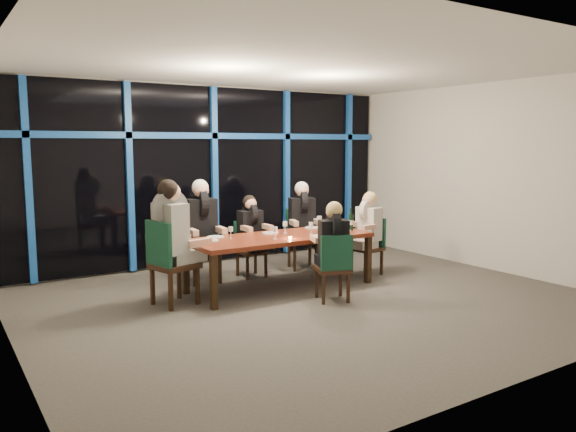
{
  "coord_description": "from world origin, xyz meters",
  "views": [
    {
      "loc": [
        -4.12,
        -5.76,
        2.03
      ],
      "look_at": [
        0.0,
        0.6,
        1.05
      ],
      "focal_mm": 35.0,
      "sensor_mm": 36.0,
      "label": 1
    }
  ],
  "objects_px": {
    "chair_far_mid": "(249,245)",
    "water_pitcher": "(331,225)",
    "diner_end_left": "(173,224)",
    "wine_bottle": "(351,222)",
    "chair_far_right": "(301,235)",
    "dining_table": "(280,241)",
    "diner_end_right": "(367,221)",
    "diner_far_left": "(202,216)",
    "chair_far_left": "(201,243)",
    "diner_far_mid": "(251,224)",
    "diner_far_right": "(303,212)",
    "diner_near_mid": "(333,236)",
    "chair_near_mid": "(334,264)",
    "chair_end_left": "(168,259)",
    "chair_end_right": "(370,243)"
  },
  "relations": [
    {
      "from": "chair_far_mid",
      "to": "water_pitcher",
      "type": "distance_m",
      "value": 1.35
    },
    {
      "from": "diner_end_left",
      "to": "wine_bottle",
      "type": "xyz_separation_m",
      "value": [
        2.7,
        -0.19,
        -0.16
      ]
    },
    {
      "from": "chair_far_right",
      "to": "chair_far_mid",
      "type": "bearing_deg",
      "value": -158.04
    },
    {
      "from": "dining_table",
      "to": "diner_end_right",
      "type": "height_order",
      "value": "diner_end_right"
    },
    {
      "from": "diner_far_left",
      "to": "diner_end_left",
      "type": "distance_m",
      "value": 1.19
    },
    {
      "from": "chair_far_right",
      "to": "chair_far_left",
      "type": "bearing_deg",
      "value": -163.36
    },
    {
      "from": "dining_table",
      "to": "diner_far_left",
      "type": "distance_m",
      "value": 1.23
    },
    {
      "from": "dining_table",
      "to": "water_pitcher",
      "type": "xyz_separation_m",
      "value": [
        0.8,
        -0.13,
        0.18
      ]
    },
    {
      "from": "diner_far_mid",
      "to": "diner_far_right",
      "type": "xyz_separation_m",
      "value": [
        0.98,
        0.06,
        0.1
      ]
    },
    {
      "from": "chair_far_right",
      "to": "water_pitcher",
      "type": "distance_m",
      "value": 1.14
    },
    {
      "from": "dining_table",
      "to": "diner_end_left",
      "type": "bearing_deg",
      "value": 178.84
    },
    {
      "from": "diner_near_mid",
      "to": "water_pitcher",
      "type": "distance_m",
      "value": 0.96
    },
    {
      "from": "diner_far_left",
      "to": "diner_far_mid",
      "type": "height_order",
      "value": "diner_far_left"
    },
    {
      "from": "dining_table",
      "to": "diner_far_mid",
      "type": "relative_size",
      "value": 3.12
    },
    {
      "from": "diner_far_left",
      "to": "diner_near_mid",
      "type": "bearing_deg",
      "value": -55.28
    },
    {
      "from": "chair_near_mid",
      "to": "diner_end_left",
      "type": "relative_size",
      "value": 0.84
    },
    {
      "from": "dining_table",
      "to": "wine_bottle",
      "type": "xyz_separation_m",
      "value": [
        1.14,
        -0.15,
        0.19
      ]
    },
    {
      "from": "dining_table",
      "to": "diner_end_right",
      "type": "relative_size",
      "value": 3.02
    },
    {
      "from": "dining_table",
      "to": "chair_end_left",
      "type": "height_order",
      "value": "chair_end_left"
    },
    {
      "from": "chair_far_right",
      "to": "chair_end_left",
      "type": "height_order",
      "value": "chair_end_left"
    },
    {
      "from": "chair_far_right",
      "to": "diner_far_mid",
      "type": "bearing_deg",
      "value": -153.96
    },
    {
      "from": "chair_near_mid",
      "to": "chair_far_left",
      "type": "bearing_deg",
      "value": -43.23
    },
    {
      "from": "chair_far_right",
      "to": "diner_end_left",
      "type": "height_order",
      "value": "diner_end_left"
    },
    {
      "from": "chair_end_left",
      "to": "diner_far_mid",
      "type": "relative_size",
      "value": 1.3
    },
    {
      "from": "chair_far_right",
      "to": "wine_bottle",
      "type": "height_order",
      "value": "wine_bottle"
    },
    {
      "from": "chair_far_mid",
      "to": "water_pitcher",
      "type": "height_order",
      "value": "water_pitcher"
    },
    {
      "from": "chair_far_left",
      "to": "diner_far_right",
      "type": "distance_m",
      "value": 1.78
    },
    {
      "from": "diner_far_mid",
      "to": "chair_end_left",
      "type": "bearing_deg",
      "value": -153.82
    },
    {
      "from": "diner_far_left",
      "to": "diner_far_mid",
      "type": "distance_m",
      "value": 0.78
    },
    {
      "from": "chair_end_left",
      "to": "diner_end_right",
      "type": "height_order",
      "value": "diner_end_right"
    },
    {
      "from": "chair_far_left",
      "to": "chair_far_mid",
      "type": "distance_m",
      "value": 0.77
    },
    {
      "from": "diner_end_right",
      "to": "diner_near_mid",
      "type": "relative_size",
      "value": 1.0
    },
    {
      "from": "chair_far_mid",
      "to": "diner_end_left",
      "type": "distance_m",
      "value": 1.85
    },
    {
      "from": "dining_table",
      "to": "chair_near_mid",
      "type": "distance_m",
      "value": 1.01
    },
    {
      "from": "chair_far_mid",
      "to": "chair_near_mid",
      "type": "distance_m",
      "value": 1.87
    },
    {
      "from": "chair_far_mid",
      "to": "diner_far_mid",
      "type": "distance_m",
      "value": 0.35
    },
    {
      "from": "diner_far_left",
      "to": "diner_end_left",
      "type": "height_order",
      "value": "diner_end_left"
    },
    {
      "from": "chair_far_mid",
      "to": "diner_far_right",
      "type": "xyz_separation_m",
      "value": [
        0.98,
        -0.02,
        0.45
      ]
    },
    {
      "from": "chair_end_right",
      "to": "diner_near_mid",
      "type": "distance_m",
      "value": 1.7
    },
    {
      "from": "dining_table",
      "to": "chair_far_right",
      "type": "xyz_separation_m",
      "value": [
        1.0,
        0.95,
        -0.14
      ]
    },
    {
      "from": "chair_far_right",
      "to": "diner_far_mid",
      "type": "relative_size",
      "value": 1.16
    },
    {
      "from": "diner_end_right",
      "to": "water_pitcher",
      "type": "bearing_deg",
      "value": -92.39
    },
    {
      "from": "dining_table",
      "to": "chair_far_left",
      "type": "xyz_separation_m",
      "value": [
        -0.76,
        1.0,
        -0.11
      ]
    },
    {
      "from": "chair_far_left",
      "to": "wine_bottle",
      "type": "height_order",
      "value": "wine_bottle"
    },
    {
      "from": "diner_end_right",
      "to": "water_pitcher",
      "type": "distance_m",
      "value": 0.78
    },
    {
      "from": "chair_end_right",
      "to": "diner_end_left",
      "type": "distance_m",
      "value": 3.25
    },
    {
      "from": "chair_far_right",
      "to": "chair_end_left",
      "type": "xyz_separation_m",
      "value": [
        -2.65,
        -0.94,
        0.07
      ]
    },
    {
      "from": "diner_far_mid",
      "to": "wine_bottle",
      "type": "bearing_deg",
      "value": -39.86
    },
    {
      "from": "chair_far_right",
      "to": "chair_end_right",
      "type": "relative_size",
      "value": 1.1
    },
    {
      "from": "diner_far_right",
      "to": "wine_bottle",
      "type": "xyz_separation_m",
      "value": [
        0.17,
        -1.02,
        -0.05
      ]
    }
  ]
}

